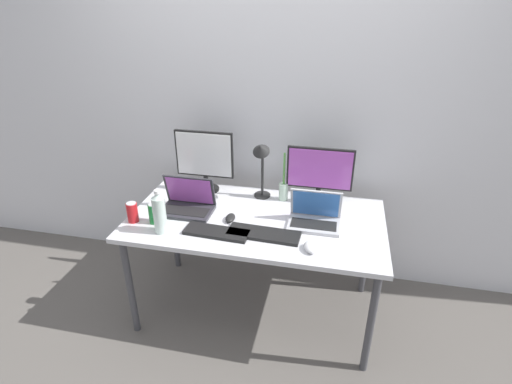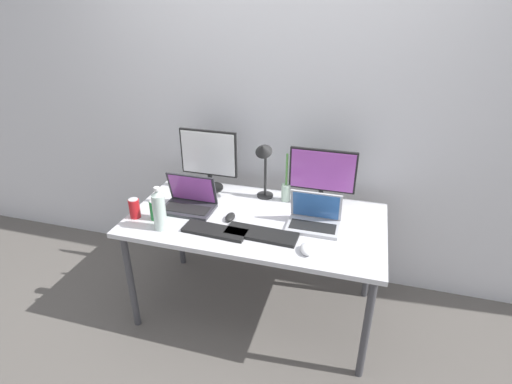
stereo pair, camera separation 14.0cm
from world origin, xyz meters
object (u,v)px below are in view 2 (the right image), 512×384
at_px(mouse_by_keyboard, 306,249).
at_px(soda_can_near_keyboard, 134,208).
at_px(soda_can_by_laptop, 155,210).
at_px(laptop_secondary, 314,219).
at_px(laptop_silver, 190,201).
at_px(keyboard_main, 215,231).
at_px(monitor_center, 322,176).
at_px(monitor_left, 209,157).
at_px(mouse_by_laptop, 230,217).
at_px(work_desk, 256,226).
at_px(bamboo_vase, 286,191).
at_px(desk_lamp, 264,160).
at_px(keyboard_aux, 261,234).
at_px(water_bottle, 159,210).

bearing_deg(mouse_by_keyboard, soda_can_near_keyboard, 155.84).
bearing_deg(soda_can_by_laptop, laptop_secondary, 11.05).
relative_size(laptop_silver, keyboard_main, 0.87).
height_order(monitor_center, laptop_silver, monitor_center).
xyz_separation_m(monitor_left, keyboard_main, (0.24, -0.53, -0.23)).
bearing_deg(mouse_by_laptop, mouse_by_keyboard, -26.75).
xyz_separation_m(work_desk, bamboo_vase, (0.13, 0.28, 0.13)).
distance_m(keyboard_main, desk_lamp, 0.58).
distance_m(laptop_silver, bamboo_vase, 0.64).
xyz_separation_m(laptop_silver, mouse_by_keyboard, (0.81, -0.28, -0.03)).
bearing_deg(mouse_by_laptop, monitor_left, 123.36).
relative_size(laptop_secondary, keyboard_aux, 0.73).
height_order(laptop_secondary, soda_can_by_laptop, laptop_secondary).
height_order(monitor_left, soda_can_near_keyboard, monitor_left).
bearing_deg(laptop_secondary, monitor_center, 90.37).
xyz_separation_m(laptop_secondary, water_bottle, (-0.86, -0.28, 0.07)).
bearing_deg(monitor_left, water_bottle, -97.82).
distance_m(laptop_secondary, water_bottle, 0.91).
bearing_deg(desk_lamp, monitor_center, 5.49).
height_order(soda_can_near_keyboard, desk_lamp, desk_lamp).
distance_m(mouse_by_laptop, soda_can_near_keyboard, 0.59).
bearing_deg(monitor_left, mouse_by_laptop, -52.80).
bearing_deg(monitor_center, keyboard_aux, -119.73).
relative_size(monitor_center, keyboard_aux, 1.02).
xyz_separation_m(laptop_silver, mouse_by_laptop, (0.30, -0.06, -0.04)).
bearing_deg(mouse_by_keyboard, keyboard_aux, 141.80).
xyz_separation_m(monitor_left, mouse_by_keyboard, (0.79, -0.58, -0.22)).
distance_m(monitor_center, soda_can_by_laptop, 1.07).
relative_size(bamboo_vase, desk_lamp, 0.79).
distance_m(mouse_by_keyboard, desk_lamp, 0.70).
relative_size(monitor_center, soda_can_near_keyboard, 3.37).
distance_m(work_desk, mouse_by_keyboard, 0.46).
bearing_deg(soda_can_by_laptop, work_desk, 17.01).
height_order(monitor_center, water_bottle, monitor_center).
height_order(monitor_left, desk_lamp, monitor_left).
bearing_deg(laptop_secondary, desk_lamp, 146.68).
height_order(keyboard_main, desk_lamp, desk_lamp).
xyz_separation_m(work_desk, monitor_left, (-0.43, 0.31, 0.30)).
height_order(keyboard_main, mouse_by_keyboard, mouse_by_keyboard).
distance_m(mouse_by_laptop, water_bottle, 0.43).
bearing_deg(keyboard_main, water_bottle, -168.39).
relative_size(keyboard_aux, soda_can_near_keyboard, 3.32).
xyz_separation_m(work_desk, soda_can_by_laptop, (-0.59, -0.18, 0.12)).
bearing_deg(monitor_center, monitor_left, 178.81).
height_order(monitor_left, soda_can_by_laptop, monitor_left).
distance_m(keyboard_main, bamboo_vase, 0.60).
distance_m(monitor_left, laptop_secondary, 0.86).
bearing_deg(desk_lamp, bamboo_vase, 9.67).
relative_size(laptop_silver, mouse_by_keyboard, 2.99).
xyz_separation_m(laptop_secondary, mouse_by_laptop, (-0.51, -0.07, -0.03)).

